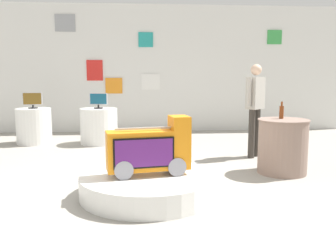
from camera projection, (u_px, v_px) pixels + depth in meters
The scene contains 11 objects.
ground_plane at pixel (137, 186), 5.04m from camera, with size 30.00×30.00×0.00m, color #9E998E.
back_wall_display at pixel (137, 69), 9.81m from camera, with size 11.49×0.13×3.38m.
main_display_pedestal at pixel (149, 185), 4.63m from camera, with size 1.73×1.73×0.27m, color white.
novelty_firetruck_tv at pixel (150, 151), 4.57m from camera, with size 1.07×0.51×0.73m.
display_pedestal_left_rear at pixel (34, 126), 8.16m from camera, with size 0.76×0.76×0.79m, color white.
tv_on_left_rear at pixel (33, 100), 8.08m from camera, with size 0.42×0.20×0.35m.
display_pedestal_center_rear at pixel (99, 126), 8.15m from camera, with size 0.82×0.82×0.79m, color white.
tv_on_center_rear at pixel (98, 100), 8.07m from camera, with size 0.40×0.20×0.34m.
side_table_round at pixel (283, 146), 5.67m from camera, with size 0.78×0.78×0.84m.
bottle_on_side_table at pixel (281, 112), 5.69m from camera, with size 0.07×0.07×0.27m.
shopper_browsing_near_truck at pixel (255, 103), 6.70m from camera, with size 0.42×0.42×1.72m.
Camera 1 is at (0.06, -4.90, 1.52)m, focal length 39.05 mm.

